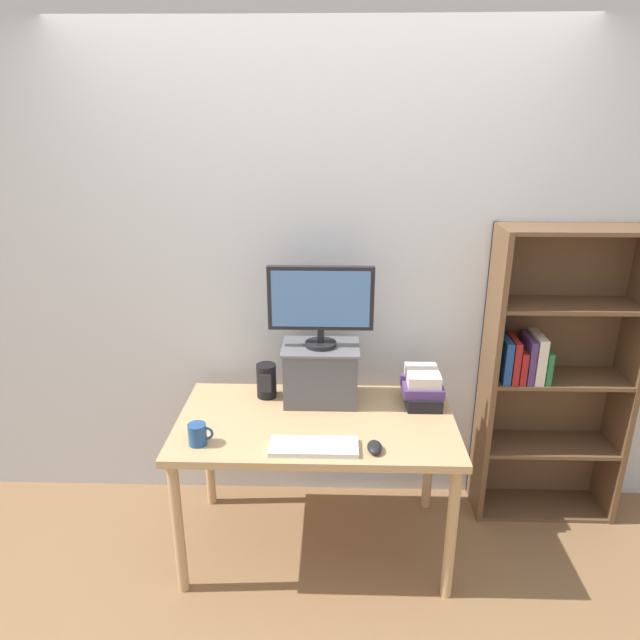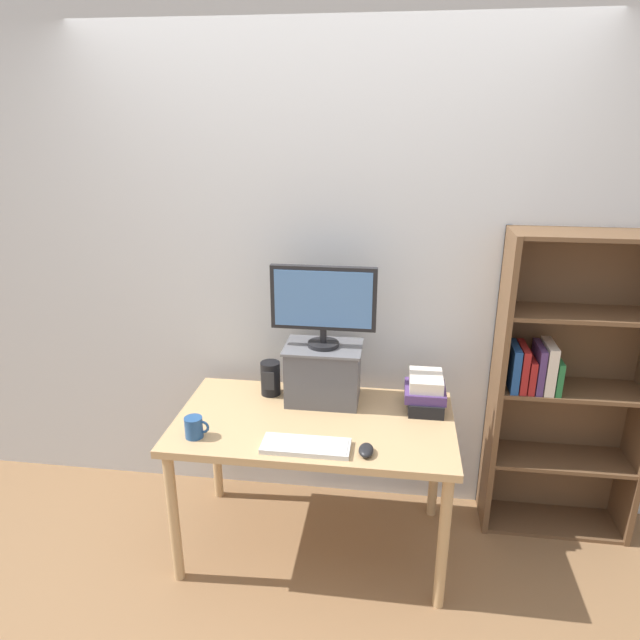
{
  "view_description": "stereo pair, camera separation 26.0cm",
  "coord_description": "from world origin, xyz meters",
  "px_view_note": "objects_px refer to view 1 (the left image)",
  "views": [
    {
      "loc": [
        0.09,
        -2.36,
        2.08
      ],
      "look_at": [
        0.02,
        0.08,
        1.19
      ],
      "focal_mm": 32.0,
      "sensor_mm": 36.0,
      "label": 1
    },
    {
      "loc": [
        0.35,
        -2.34,
        2.08
      ],
      "look_at": [
        0.02,
        0.08,
        1.19
      ],
      "focal_mm": 32.0,
      "sensor_mm": 36.0,
      "label": 2
    }
  ],
  "objects_px": {
    "bookshelf_unit": "(550,374)",
    "computer_mouse": "(375,447)",
    "book_stack": "(422,387)",
    "keyboard": "(314,446)",
    "riser_box": "(321,372)",
    "coffee_mug": "(198,434)",
    "desk": "(316,434)",
    "desk_speaker": "(266,381)",
    "computer_monitor": "(321,302)"
  },
  "relations": [
    {
      "from": "desk_speaker",
      "to": "computer_mouse",
      "type": "bearing_deg",
      "value": -43.23
    },
    {
      "from": "book_stack",
      "to": "desk_speaker",
      "type": "relative_size",
      "value": 1.4
    },
    {
      "from": "computer_monitor",
      "to": "book_stack",
      "type": "bearing_deg",
      "value": -1.41
    },
    {
      "from": "desk",
      "to": "computer_mouse",
      "type": "distance_m",
      "value": 0.38
    },
    {
      "from": "desk",
      "to": "coffee_mug",
      "type": "relative_size",
      "value": 11.72
    },
    {
      "from": "bookshelf_unit",
      "to": "computer_mouse",
      "type": "bearing_deg",
      "value": -147.19
    },
    {
      "from": "bookshelf_unit",
      "to": "riser_box",
      "type": "xyz_separation_m",
      "value": [
        -1.19,
        -0.15,
        0.07
      ]
    },
    {
      "from": "bookshelf_unit",
      "to": "riser_box",
      "type": "relative_size",
      "value": 4.19
    },
    {
      "from": "keyboard",
      "to": "bookshelf_unit",
      "type": "bearing_deg",
      "value": 26.58
    },
    {
      "from": "bookshelf_unit",
      "to": "desk_speaker",
      "type": "height_order",
      "value": "bookshelf_unit"
    },
    {
      "from": "computer_monitor",
      "to": "coffee_mug",
      "type": "relative_size",
      "value": 4.51
    },
    {
      "from": "computer_monitor",
      "to": "bookshelf_unit",
      "type": "bearing_deg",
      "value": 7.27
    },
    {
      "from": "desk",
      "to": "computer_monitor",
      "type": "distance_m",
      "value": 0.63
    },
    {
      "from": "desk",
      "to": "coffee_mug",
      "type": "distance_m",
      "value": 0.57
    },
    {
      "from": "desk_speaker",
      "to": "desk",
      "type": "bearing_deg",
      "value": -41.44
    },
    {
      "from": "keyboard",
      "to": "coffee_mug",
      "type": "height_order",
      "value": "coffee_mug"
    },
    {
      "from": "coffee_mug",
      "to": "desk_speaker",
      "type": "distance_m",
      "value": 0.52
    },
    {
      "from": "desk",
      "to": "keyboard",
      "type": "bearing_deg",
      "value": -89.72
    },
    {
      "from": "computer_mouse",
      "to": "coffee_mug",
      "type": "xyz_separation_m",
      "value": [
        -0.76,
        0.03,
        0.03
      ]
    },
    {
      "from": "computer_mouse",
      "to": "computer_monitor",
      "type": "bearing_deg",
      "value": 117.94
    },
    {
      "from": "keyboard",
      "to": "desk_speaker",
      "type": "height_order",
      "value": "desk_speaker"
    },
    {
      "from": "bookshelf_unit",
      "to": "computer_mouse",
      "type": "xyz_separation_m",
      "value": [
        -0.95,
        -0.61,
        -0.07
      ]
    },
    {
      "from": "coffee_mug",
      "to": "computer_mouse",
      "type": "bearing_deg",
      "value": -2.49
    },
    {
      "from": "computer_mouse",
      "to": "desk_speaker",
      "type": "xyz_separation_m",
      "value": [
        -0.52,
        0.49,
        0.07
      ]
    },
    {
      "from": "riser_box",
      "to": "keyboard",
      "type": "height_order",
      "value": "riser_box"
    },
    {
      "from": "keyboard",
      "to": "coffee_mug",
      "type": "bearing_deg",
      "value": 177.08
    },
    {
      "from": "bookshelf_unit",
      "to": "keyboard",
      "type": "height_order",
      "value": "bookshelf_unit"
    },
    {
      "from": "desk",
      "to": "coffee_mug",
      "type": "bearing_deg",
      "value": -155.92
    },
    {
      "from": "desk_speaker",
      "to": "riser_box",
      "type": "bearing_deg",
      "value": -5.7
    },
    {
      "from": "bookshelf_unit",
      "to": "computer_monitor",
      "type": "relative_size",
      "value": 3.14
    },
    {
      "from": "bookshelf_unit",
      "to": "book_stack",
      "type": "relative_size",
      "value": 6.46
    },
    {
      "from": "book_stack",
      "to": "riser_box",
      "type": "bearing_deg",
      "value": 178.42
    },
    {
      "from": "keyboard",
      "to": "book_stack",
      "type": "relative_size",
      "value": 1.56
    },
    {
      "from": "keyboard",
      "to": "desk_speaker",
      "type": "distance_m",
      "value": 0.55
    },
    {
      "from": "bookshelf_unit",
      "to": "riser_box",
      "type": "bearing_deg",
      "value": -172.81
    },
    {
      "from": "desk",
      "to": "bookshelf_unit",
      "type": "bearing_deg",
      "value": 16.24
    },
    {
      "from": "keyboard",
      "to": "desk_speaker",
      "type": "bearing_deg",
      "value": 118.46
    },
    {
      "from": "desk",
      "to": "book_stack",
      "type": "distance_m",
      "value": 0.57
    },
    {
      "from": "bookshelf_unit",
      "to": "keyboard",
      "type": "relative_size",
      "value": 4.13
    },
    {
      "from": "computer_mouse",
      "to": "desk",
      "type": "bearing_deg",
      "value": 135.08
    },
    {
      "from": "riser_box",
      "to": "coffee_mug",
      "type": "bearing_deg",
      "value": -140.7
    },
    {
      "from": "riser_box",
      "to": "computer_monitor",
      "type": "xyz_separation_m",
      "value": [
        0.0,
        -0.0,
        0.37
      ]
    },
    {
      "from": "computer_monitor",
      "to": "coffee_mug",
      "type": "xyz_separation_m",
      "value": [
        -0.52,
        -0.42,
        -0.47
      ]
    },
    {
      "from": "bookshelf_unit",
      "to": "computer_mouse",
      "type": "relative_size",
      "value": 15.18
    },
    {
      "from": "bookshelf_unit",
      "to": "book_stack",
      "type": "distance_m",
      "value": 0.7
    },
    {
      "from": "bookshelf_unit",
      "to": "computer_mouse",
      "type": "height_order",
      "value": "bookshelf_unit"
    },
    {
      "from": "keyboard",
      "to": "computer_mouse",
      "type": "xyz_separation_m",
      "value": [
        0.26,
        -0.01,
        0.01
      ]
    },
    {
      "from": "keyboard",
      "to": "coffee_mug",
      "type": "relative_size",
      "value": 3.42
    },
    {
      "from": "keyboard",
      "to": "book_stack",
      "type": "height_order",
      "value": "book_stack"
    },
    {
      "from": "keyboard",
      "to": "desk_speaker",
      "type": "xyz_separation_m",
      "value": [
        -0.26,
        0.48,
        0.08
      ]
    }
  ]
}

